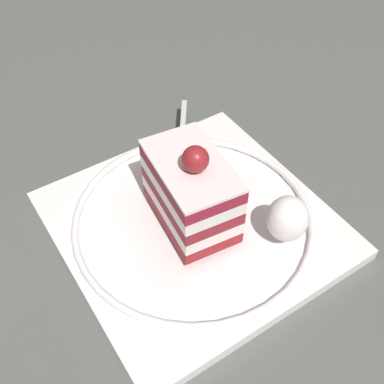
{
  "coord_description": "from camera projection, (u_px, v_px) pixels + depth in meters",
  "views": [
    {
      "loc": [
        0.08,
        0.28,
        0.38
      ],
      "look_at": [
        -0.03,
        -0.0,
        0.05
      ],
      "focal_mm": 44.33,
      "sensor_mm": 36.0,
      "label": 1
    }
  ],
  "objects": [
    {
      "name": "cake_slice",
      "position": [
        191.0,
        190.0,
        0.43
      ],
      "size": [
        0.07,
        0.1,
        0.1
      ],
      "color": "maroon",
      "rests_on": "dessert_plate"
    },
    {
      "name": "whipped_cream_dollop",
      "position": [
        287.0,
        219.0,
        0.43
      ],
      "size": [
        0.04,
        0.04,
        0.05
      ],
      "primitive_type": "ellipsoid",
      "color": "white",
      "rests_on": "dessert_plate"
    },
    {
      "name": "ground_plane",
      "position": [
        169.0,
        236.0,
        0.47
      ],
      "size": [
        2.4,
        2.4,
        0.0
      ],
      "primitive_type": "plane",
      "color": "#505450"
    },
    {
      "name": "fork",
      "position": [
        182.0,
        137.0,
        0.54
      ],
      "size": [
        0.05,
        0.12,
        0.0
      ],
      "color": "silver",
      "rests_on": "dessert_plate"
    },
    {
      "name": "dessert_plate",
      "position": [
        192.0,
        220.0,
        0.47
      ],
      "size": [
        0.3,
        0.3,
        0.02
      ],
      "color": "white",
      "rests_on": "ground_plane"
    }
  ]
}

